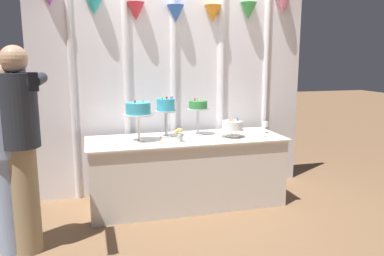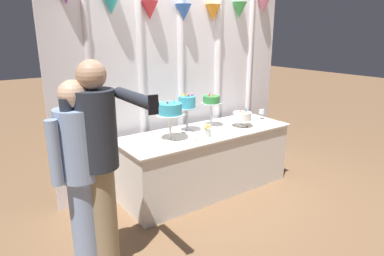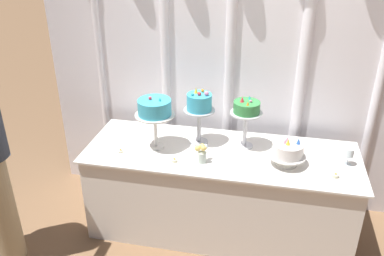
{
  "view_description": "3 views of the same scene",
  "coord_description": "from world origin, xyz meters",
  "views": [
    {
      "loc": [
        -1.0,
        -3.73,
        1.59
      ],
      "look_at": [
        0.07,
        0.12,
        0.84
      ],
      "focal_mm": 35.46,
      "sensor_mm": 36.0,
      "label": 1
    },
    {
      "loc": [
        -2.3,
        -2.84,
        1.87
      ],
      "look_at": [
        -0.19,
        0.12,
        0.81
      ],
      "focal_mm": 31.25,
      "sensor_mm": 36.0,
      "label": 2
    },
    {
      "loc": [
        0.34,
        -2.59,
        2.32
      ],
      "look_at": [
        -0.22,
        0.05,
        0.95
      ],
      "focal_mm": 37.95,
      "sensor_mm": 36.0,
      "label": 3
    }
  ],
  "objects": [
    {
      "name": "flower_vase",
      "position": [
        -0.12,
        -0.07,
        0.82
      ],
      "size": [
        0.09,
        0.09,
        0.14
      ],
      "color": "#B2C1B2",
      "rests_on": "cake_table"
    },
    {
      "name": "draped_curtain",
      "position": [
        0.02,
        0.61,
        1.37
      ],
      "size": [
        3.22,
        0.19,
        2.54
      ],
      "color": "white",
      "rests_on": "ground_plane"
    },
    {
      "name": "tealight_far_left",
      "position": [
        -0.75,
        -0.07,
        0.75
      ],
      "size": [
        0.04,
        0.04,
        0.03
      ],
      "color": "beige",
      "rests_on": "cake_table"
    },
    {
      "name": "guest_girl_blue_dress",
      "position": [
        -1.53,
        -0.56,
        0.95
      ],
      "size": [
        0.47,
        0.69,
        1.69
      ],
      "color": "#9E8966",
      "rests_on": "ground_plane"
    },
    {
      "name": "ground_plane",
      "position": [
        0.0,
        0.0,
        0.0
      ],
      "size": [
        24.0,
        24.0,
        0.0
      ],
      "primitive_type": "plane",
      "color": "#846042"
    },
    {
      "name": "cake_display_midleft",
      "position": [
        -0.2,
        0.21,
        1.07
      ],
      "size": [
        0.24,
        0.24,
        0.46
      ],
      "color": "#B2B2B7",
      "rests_on": "cake_table"
    },
    {
      "name": "cake_table",
      "position": [
        0.0,
        0.1,
        0.37
      ],
      "size": [
        2.1,
        0.75,
        0.74
      ],
      "color": "white",
      "rests_on": "ground_plane"
    },
    {
      "name": "cake_display_rightmost",
      "position": [
        0.49,
        0.02,
        0.86
      ],
      "size": [
        0.27,
        0.27,
        0.22
      ],
      "color": "silver",
      "rests_on": "cake_table"
    },
    {
      "name": "guest_man_dark_suit",
      "position": [
        -1.65,
        -0.51,
        0.86
      ],
      "size": [
        0.44,
        0.38,
        1.55
      ],
      "color": "#93ADD6",
      "rests_on": "ground_plane"
    },
    {
      "name": "tealight_near_right",
      "position": [
        0.82,
        -0.08,
        0.75
      ],
      "size": [
        0.05,
        0.05,
        0.04
      ],
      "color": "beige",
      "rests_on": "cake_table"
    },
    {
      "name": "tealight_near_left",
      "position": [
        -0.32,
        -0.12,
        0.75
      ],
      "size": [
        0.04,
        0.04,
        0.04
      ],
      "color": "beige",
      "rests_on": "cake_table"
    },
    {
      "name": "wine_glass",
      "position": [
        0.92,
        0.1,
        0.84
      ],
      "size": [
        0.07,
        0.07,
        0.13
      ],
      "color": "silver",
      "rests_on": "cake_table"
    },
    {
      "name": "cake_display_leftmost",
      "position": [
        -0.51,
        0.07,
        1.07
      ],
      "size": [
        0.3,
        0.3,
        0.43
      ],
      "color": "silver",
      "rests_on": "cake_table"
    },
    {
      "name": "cake_display_midright",
      "position": [
        0.17,
        0.22,
        1.05
      ],
      "size": [
        0.24,
        0.24,
        0.42
      ],
      "color": "silver",
      "rests_on": "cake_table"
    }
  ]
}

